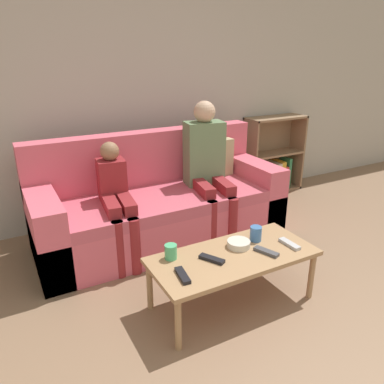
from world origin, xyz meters
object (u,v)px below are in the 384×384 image
(tv_remote_2, at_px, (212,259))
(coffee_table, at_px, (233,259))
(tv_remote_1, at_px, (183,275))
(person_child, at_px, (116,196))
(cup_near, at_px, (256,234))
(tv_remote_0, at_px, (266,252))
(tv_remote_3, at_px, (290,244))
(snack_bowl, at_px, (239,244))
(bookshelf, at_px, (270,164))
(couch, at_px, (160,206))
(cup_far, at_px, (171,252))
(person_adult, at_px, (207,160))

(tv_remote_2, bearing_deg, coffee_table, -30.81)
(tv_remote_1, bearing_deg, person_child, 101.30)
(cup_near, relative_size, tv_remote_0, 0.59)
(tv_remote_3, height_order, snack_bowl, snack_bowl)
(bookshelf, bearing_deg, cup_near, -132.36)
(coffee_table, height_order, person_child, person_child)
(tv_remote_0, bearing_deg, person_child, 101.44)
(tv_remote_2, height_order, snack_bowl, snack_bowl)
(tv_remote_0, xyz_separation_m, tv_remote_2, (-0.36, 0.09, 0.00))
(cup_near, distance_m, tv_remote_2, 0.42)
(tv_remote_0, xyz_separation_m, snack_bowl, (-0.11, 0.16, 0.01))
(coffee_table, xyz_separation_m, snack_bowl, (0.09, 0.07, 0.06))
(couch, relative_size, tv_remote_0, 12.32)
(person_child, relative_size, tv_remote_0, 5.37)
(cup_near, bearing_deg, cup_far, 174.23)
(person_child, relative_size, snack_bowl, 6.02)
(person_adult, distance_m, person_child, 0.89)
(couch, distance_m, person_adult, 0.59)
(tv_remote_1, height_order, tv_remote_3, same)
(person_adult, xyz_separation_m, snack_bowl, (-0.31, -0.96, -0.30))
(tv_remote_1, relative_size, tv_remote_2, 1.02)
(tv_remote_0, bearing_deg, bookshelf, 28.94)
(couch, bearing_deg, snack_bowl, -83.54)
(tv_remote_0, bearing_deg, person_adult, 58.74)
(bookshelf, bearing_deg, tv_remote_3, -126.04)
(tv_remote_3, relative_size, snack_bowl, 1.09)
(person_adult, height_order, tv_remote_1, person_adult)
(bookshelf, relative_size, tv_remote_3, 5.28)
(cup_near, bearing_deg, bookshelf, 47.64)
(bookshelf, relative_size, coffee_table, 0.82)
(coffee_table, xyz_separation_m, cup_far, (-0.38, 0.15, 0.09))
(tv_remote_1, bearing_deg, tv_remote_3, 7.39)
(person_child, bearing_deg, cup_far, -77.11)
(person_child, relative_size, tv_remote_1, 5.40)
(person_child, xyz_separation_m, tv_remote_2, (0.30, -0.96, -0.15))
(coffee_table, distance_m, cup_near, 0.28)
(tv_remote_1, relative_size, snack_bowl, 1.11)
(person_child, distance_m, tv_remote_3, 1.37)
(tv_remote_2, relative_size, snack_bowl, 1.09)
(person_child, distance_m, cup_near, 1.14)
(tv_remote_1, bearing_deg, bookshelf, 47.60)
(tv_remote_0, distance_m, tv_remote_1, 0.61)
(person_child, distance_m, tv_remote_2, 1.02)
(cup_far, relative_size, tv_remote_2, 0.56)
(bookshelf, bearing_deg, coffee_table, -135.39)
(coffee_table, relative_size, tv_remote_0, 6.27)
(tv_remote_2, bearing_deg, tv_remote_1, 167.85)
(tv_remote_1, bearing_deg, person_adult, 61.53)
(tv_remote_1, relative_size, tv_remote_3, 1.02)
(tv_remote_0, distance_m, snack_bowl, 0.19)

